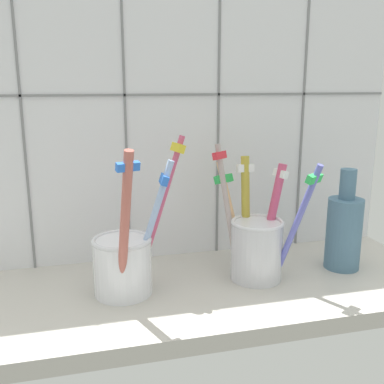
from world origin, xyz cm
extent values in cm
cube|color=#BCB7AD|center=(0.00, 0.00, 1.00)|extent=(64.00, 22.00, 2.00)
cube|color=white|center=(0.00, 12.00, 22.50)|extent=(64.00, 2.00, 45.00)
cube|color=gray|center=(-19.20, 10.90, 22.50)|extent=(0.30, 0.20, 45.00)
cube|color=gray|center=(-6.40, 10.90, 22.50)|extent=(0.30, 0.20, 45.00)
cube|color=gray|center=(6.40, 10.90, 22.50)|extent=(0.30, 0.20, 45.00)
cube|color=gray|center=(19.20, 10.90, 22.50)|extent=(0.30, 0.20, 45.00)
cube|color=gray|center=(0.00, 10.90, 24.71)|extent=(64.00, 0.20, 0.30)
cylinder|color=white|center=(-8.38, 0.50, 5.30)|extent=(6.81, 6.81, 6.61)
torus|color=silver|center=(-8.38, 0.50, 8.61)|extent=(6.97, 6.97, 0.50)
cylinder|color=#D15178|center=(-3.68, 1.91, 11.29)|extent=(6.91, 2.21, 18.01)
cube|color=yellow|center=(-1.21, 2.47, 18.78)|extent=(1.56, 2.52, 1.22)
cylinder|color=#A1BFEC|center=(-5.06, -0.06, 10.08)|extent=(5.76, 1.21, 15.61)
cube|color=blue|center=(-3.39, -0.19, 15.58)|extent=(1.22, 2.32, 1.25)
cylinder|color=#BD6356|center=(-8.37, -3.47, 11.13)|extent=(2.38, 5.01, 17.68)
cube|color=blue|center=(-7.94, -4.93, 18.17)|extent=(2.54, 1.48, 0.98)
cylinder|color=silver|center=(8.38, 0.50, 5.71)|extent=(6.46, 6.46, 7.43)
torus|color=silver|center=(8.38, 0.50, 9.43)|extent=(6.64, 6.64, 0.50)
cylinder|color=#6165C5|center=(11.85, -2.86, 9.92)|extent=(3.79, 5.47, 15.28)
cube|color=green|center=(12.89, -4.53, 15.80)|extent=(2.61, 2.14, 1.13)
cylinder|color=gold|center=(7.87, 3.30, 9.80)|extent=(1.14, 2.60, 14.91)
cube|color=white|center=(7.85, 3.87, 15.70)|extent=(2.21, 0.96, 1.05)
cylinder|color=#B3A2A0|center=(5.27, 2.92, 10.62)|extent=(3.10, 3.65, 16.58)
cube|color=#E5333F|center=(4.43, 3.98, 17.43)|extent=(2.25, 2.02, 1.03)
cylinder|color=#D14972|center=(10.54, 1.34, 9.42)|extent=(4.01, 1.66, 14.26)
cube|color=white|center=(11.64, 1.50, 15.25)|extent=(1.19, 2.57, 1.05)
cylinder|color=#F3BE8C|center=(6.25, 3.92, 9.28)|extent=(3.15, 6.01, 14.04)
cube|color=green|center=(5.54, 5.56, 14.05)|extent=(2.82, 2.08, 1.26)
cylinder|color=slate|center=(20.88, 0.89, 6.76)|extent=(4.58, 4.58, 9.53)
cylinder|color=slate|center=(20.88, 0.89, 13.52)|extent=(2.07, 2.07, 3.97)
camera|label=1|loc=(-12.51, -48.91, 26.25)|focal=41.99mm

